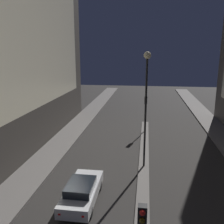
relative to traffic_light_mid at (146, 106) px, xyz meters
name	(u,v)px	position (x,y,z in m)	size (l,w,h in m)	color
median_strip	(144,171)	(0.00, -10.07, -3.14)	(0.85, 28.25, 0.12)	#66605B
traffic_light_mid	(146,106)	(0.00, 0.00, 0.00)	(0.32, 0.42, 4.18)	black
street_lamp	(146,90)	(0.00, -9.31, 3.23)	(0.55, 0.55, 9.19)	black
car_left_lane	(82,191)	(-3.81, -14.83, -2.43)	(1.88, 4.80, 1.51)	silver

